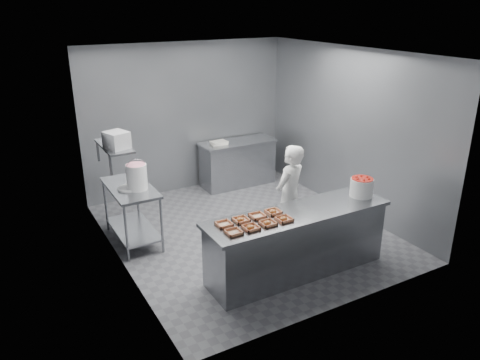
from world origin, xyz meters
name	(u,v)px	position (x,y,z in m)	size (l,w,h in m)	color
floor	(246,232)	(0.00, 0.00, 0.00)	(4.50, 4.50, 0.00)	#4C4C51
ceiling	(247,52)	(0.00, 0.00, 2.80)	(4.50, 4.50, 0.00)	white
wall_back	(187,118)	(0.00, 2.25, 1.40)	(4.00, 0.04, 2.80)	slate
wall_left	(114,171)	(-2.00, 0.00, 1.40)	(0.04, 4.50, 2.80)	slate
wall_right	(349,131)	(2.00, 0.00, 1.40)	(0.04, 4.50, 2.80)	slate
service_counter	(297,242)	(0.00, -1.35, 0.45)	(2.60, 0.70, 0.90)	slate
prep_table	(132,205)	(-1.65, 0.60, 0.59)	(0.60, 1.20, 0.90)	slate
back_counter	(238,163)	(0.90, 1.90, 0.45)	(1.50, 0.60, 0.90)	slate
wall_shelf	(114,146)	(-1.82, 0.60, 1.55)	(0.35, 0.90, 0.03)	slate
tray_0	(234,232)	(-1.03, -1.47, 0.92)	(0.19, 0.18, 0.04)	tan
tray_1	(251,227)	(-0.79, -1.47, 0.92)	(0.19, 0.18, 0.06)	tan
tray_2	(268,223)	(-0.55, -1.47, 0.92)	(0.19, 0.18, 0.06)	tan
tray_3	(284,219)	(-0.31, -1.47, 0.92)	(0.19, 0.18, 0.06)	tan
tray_4	(224,224)	(-1.03, -1.23, 0.92)	(0.19, 0.18, 0.04)	tan
tray_5	(241,220)	(-0.79, -1.23, 0.92)	(0.19, 0.18, 0.06)	tan
tray_6	(258,216)	(-0.55, -1.23, 0.92)	(0.19, 0.18, 0.04)	tan
tray_7	(273,212)	(-0.31, -1.23, 0.92)	(0.19, 0.18, 0.06)	tan
worker	(289,197)	(0.34, -0.67, 0.79)	(0.57, 0.38, 1.57)	white
strawberry_tub	(362,186)	(1.08, -1.35, 1.04)	(0.32, 0.32, 0.27)	silver
glaze_bucket	(137,176)	(-1.58, 0.44, 1.10)	(0.32, 0.30, 0.46)	silver
bucket_lid	(129,188)	(-1.69, 0.51, 0.91)	(0.32, 0.32, 0.02)	silver
rag	(135,182)	(-1.54, 0.70, 0.91)	(0.15, 0.13, 0.02)	#CCB28C
appliance	(117,140)	(-1.82, 0.43, 1.68)	(0.27, 0.31, 0.23)	gray
paper_stack	(219,143)	(0.49, 1.90, 0.93)	(0.30, 0.22, 0.06)	silver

